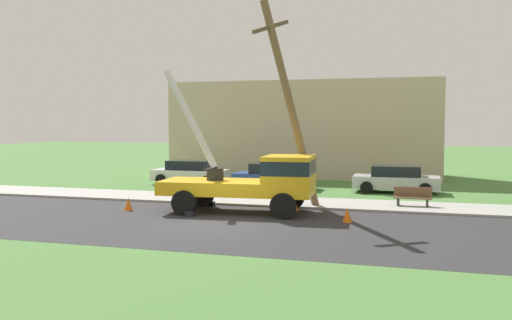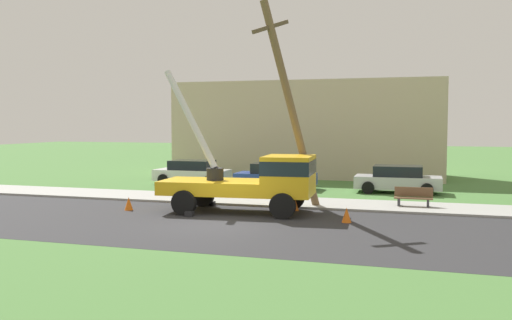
{
  "view_description": "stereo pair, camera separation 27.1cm",
  "coord_description": "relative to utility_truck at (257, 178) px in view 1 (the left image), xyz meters",
  "views": [
    {
      "loc": [
        7.07,
        -18.92,
        3.7
      ],
      "look_at": [
        0.49,
        3.15,
        2.14
      ],
      "focal_mm": 39.52,
      "sensor_mm": 36.0,
      "label": 1
    },
    {
      "loc": [
        7.33,
        -18.84,
        3.7
      ],
      "look_at": [
        0.49,
        3.15,
        2.14
      ],
      "focal_mm": 39.52,
      "sensor_mm": 36.0,
      "label": 2
    }
  ],
  "objects": [
    {
      "name": "parked_sedan_blue",
      "position": [
        -1.48,
        8.21,
        -0.7
      ],
      "size": [
        4.43,
        2.07,
        1.42
      ],
      "color": "#263F99",
      "rests_on": "ground"
    },
    {
      "name": "ground_plane",
      "position": [
        -0.63,
        9.12,
        -1.41
      ],
      "size": [
        120.0,
        120.0,
        0.0
      ],
      "primitive_type": "plane",
      "color": "#477538"
    },
    {
      "name": "utility_truck",
      "position": [
        0.0,
        0.0,
        0.0
      ],
      "size": [
        6.93,
        3.24,
        5.98
      ],
      "color": "gold",
      "rests_on": "ground"
    },
    {
      "name": "traffic_cone_behind",
      "position": [
        -5.36,
        -0.94,
        -1.13
      ],
      "size": [
        0.36,
        0.36,
        0.56
      ],
      "primitive_type": "cone",
      "color": "orange",
      "rests_on": "ground"
    },
    {
      "name": "parked_sedan_silver",
      "position": [
        5.09,
        8.41,
        -0.7
      ],
      "size": [
        4.43,
        2.07,
        1.42
      ],
      "color": "#B7B7BF",
      "rests_on": "ground"
    },
    {
      "name": "leaning_utility_pole",
      "position": [
        1.1,
        1.09,
        3.01
      ],
      "size": [
        2.34,
        2.99,
        8.63
      ],
      "color": "brown",
      "rests_on": "ground"
    },
    {
      "name": "parked_sedan_white",
      "position": [
        -6.85,
        9.0,
        -0.7
      ],
      "size": [
        4.41,
        2.03,
        1.42
      ],
      "color": "silver",
      "rests_on": "ground"
    },
    {
      "name": "sidewalk_strip",
      "position": [
        -0.63,
        3.07,
        -1.36
      ],
      "size": [
        80.0,
        3.11,
        0.1
      ],
      "primitive_type": "cube",
      "color": "#9E9E99",
      "rests_on": "ground"
    },
    {
      "name": "park_bench",
      "position": [
        6.03,
        3.14,
        -0.95
      ],
      "size": [
        1.6,
        0.45,
        0.9
      ],
      "color": "brown",
      "rests_on": "ground"
    },
    {
      "name": "traffic_cone_curbside",
      "position": [
        1.31,
        1.04,
        -1.13
      ],
      "size": [
        0.36,
        0.36,
        0.56
      ],
      "primitive_type": "cone",
      "color": "orange",
      "rests_on": "ground"
    },
    {
      "name": "road_asphalt",
      "position": [
        -0.63,
        -2.88,
        -1.4
      ],
      "size": [
        80.0,
        8.79,
        0.01
      ],
      "primitive_type": "cube",
      "color": "#2B2B2D",
      "rests_on": "ground"
    },
    {
      "name": "traffic_cone_ahead",
      "position": [
        3.79,
        -1.14,
        -1.13
      ],
      "size": [
        0.36,
        0.36,
        0.56
      ],
      "primitive_type": "cone",
      "color": "orange",
      "rests_on": "ground"
    },
    {
      "name": "lowrise_building_backdrop",
      "position": [
        -1.37,
        16.56,
        1.79
      ],
      "size": [
        18.0,
        6.0,
        6.4
      ],
      "primitive_type": "cube",
      "color": "#C6B293",
      "rests_on": "ground"
    }
  ]
}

